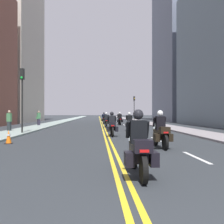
# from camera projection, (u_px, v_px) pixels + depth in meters

# --- Properties ---
(ground_plane) EXTENTS (264.00, 264.00, 0.00)m
(ground_plane) POSITION_uv_depth(u_px,v_px,m) (101.00, 121.00, 48.51)
(ground_plane) COLOR #2A2E33
(sidewalk_left) EXTENTS (2.50, 144.00, 0.12)m
(sidewalk_left) POSITION_uv_depth(u_px,v_px,m) (65.00, 121.00, 48.12)
(sidewalk_left) COLOR gray
(sidewalk_left) RESTS_ON ground
(sidewalk_right) EXTENTS (2.50, 144.00, 0.12)m
(sidewalk_right) POSITION_uv_depth(u_px,v_px,m) (136.00, 121.00, 48.90)
(sidewalk_right) COLOR gray
(sidewalk_right) RESTS_ON ground
(centreline_yellow_inner) EXTENTS (0.12, 132.00, 0.01)m
(centreline_yellow_inner) POSITION_uv_depth(u_px,v_px,m) (100.00, 121.00, 48.50)
(centreline_yellow_inner) COLOR yellow
(centreline_yellow_inner) RESTS_ON ground
(centreline_yellow_outer) EXTENTS (0.12, 132.00, 0.01)m
(centreline_yellow_outer) POSITION_uv_depth(u_px,v_px,m) (101.00, 121.00, 48.52)
(centreline_yellow_outer) COLOR yellow
(centreline_yellow_outer) RESTS_ON ground
(lane_dashes_white) EXTENTS (0.14, 56.40, 0.01)m
(lane_dashes_white) POSITION_uv_depth(u_px,v_px,m) (127.00, 126.00, 29.70)
(lane_dashes_white) COLOR silver
(lane_dashes_white) RESTS_ON ground
(building_left_2) EXTENTS (8.75, 15.72, 30.18)m
(building_left_2) POSITION_uv_depth(u_px,v_px,m) (9.00, 35.00, 43.65)
(building_left_2) COLOR beige
(building_left_2) RESTS_ON ground
(building_right_2) EXTENTS (7.43, 15.32, 30.32)m
(building_right_2) POSITION_uv_depth(u_px,v_px,m) (179.00, 43.00, 48.97)
(building_right_2) COLOR slate
(building_right_2) RESTS_ON ground
(motorcycle_0) EXTENTS (0.76, 2.21, 1.63)m
(motorcycle_0) POSITION_uv_depth(u_px,v_px,m) (139.00, 149.00, 6.09)
(motorcycle_0) COLOR black
(motorcycle_0) RESTS_ON ground
(motorcycle_1) EXTENTS (0.78, 2.16, 1.66)m
(motorcycle_1) POSITION_uv_depth(u_px,v_px,m) (161.00, 133.00, 10.99)
(motorcycle_1) COLOR black
(motorcycle_1) RESTS_ON ground
(motorcycle_2) EXTENTS (0.76, 2.26, 1.63)m
(motorcycle_2) POSITION_uv_depth(u_px,v_px,m) (112.00, 126.00, 16.72)
(motorcycle_2) COLOR black
(motorcycle_2) RESTS_ON ground
(motorcycle_3) EXTENTS (0.76, 2.25, 1.62)m
(motorcycle_3) POSITION_uv_depth(u_px,v_px,m) (129.00, 123.00, 21.91)
(motorcycle_3) COLOR black
(motorcycle_3) RESTS_ON ground
(motorcycle_4) EXTENTS (0.76, 2.19, 1.62)m
(motorcycle_4) POSITION_uv_depth(u_px,v_px,m) (106.00, 121.00, 27.31)
(motorcycle_4) COLOR black
(motorcycle_4) RESTS_ON ground
(motorcycle_5) EXTENTS (0.78, 2.25, 1.68)m
(motorcycle_5) POSITION_uv_depth(u_px,v_px,m) (120.00, 120.00, 32.60)
(motorcycle_5) COLOR black
(motorcycle_5) RESTS_ON ground
(motorcycle_6) EXTENTS (0.77, 2.18, 1.63)m
(motorcycle_6) POSITION_uv_depth(u_px,v_px,m) (104.00, 119.00, 37.33)
(motorcycle_6) COLOR black
(motorcycle_6) RESTS_ON ground
(traffic_cone_1) EXTENTS (0.34, 0.34, 0.70)m
(traffic_cone_1) POSITION_uv_depth(u_px,v_px,m) (9.00, 137.00, 12.61)
(traffic_cone_1) COLOR black
(traffic_cone_1) RESTS_ON ground
(traffic_light_near) EXTENTS (0.28, 0.38, 4.77)m
(traffic_light_near) POSITION_uv_depth(u_px,v_px,m) (22.00, 89.00, 18.23)
(traffic_light_near) COLOR black
(traffic_light_near) RESTS_ON ground
(traffic_light_far) EXTENTS (0.28, 0.38, 4.59)m
(traffic_light_far) POSITION_uv_depth(u_px,v_px,m) (134.00, 104.00, 45.98)
(traffic_light_far) COLOR black
(traffic_light_far) RESTS_ON ground
(pedestrian_1) EXTENTS (0.46, 0.44, 1.79)m
(pedestrian_1) POSITION_uv_depth(u_px,v_px,m) (39.00, 118.00, 29.29)
(pedestrian_1) COLOR #2B2638
(pedestrian_1) RESTS_ON ground
(pedestrian_2) EXTENTS (0.41, 0.31, 1.75)m
(pedestrian_2) POSITION_uv_depth(u_px,v_px,m) (9.00, 121.00, 20.23)
(pedestrian_2) COLOR #282E31
(pedestrian_2) RESTS_ON ground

